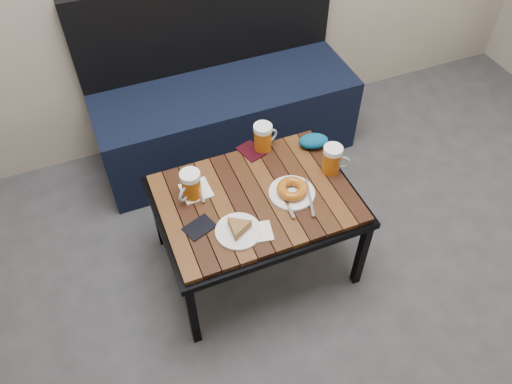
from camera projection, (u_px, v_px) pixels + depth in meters
name	position (u px, v px, depth m)	size (l,w,h in m)	color
bench	(225.00, 111.00, 2.77)	(1.40, 0.50, 0.95)	black
cafe_table	(256.00, 203.00, 2.12)	(0.84, 0.62, 0.47)	black
beer_mug_left	(191.00, 185.00, 2.04)	(0.13, 0.11, 0.14)	#AB520D
beer_mug_centre	(263.00, 137.00, 2.23)	(0.13, 0.10, 0.13)	#AB520D
beer_mug_right	(332.00, 159.00, 2.14)	(0.13, 0.11, 0.13)	#AB520D
plate_pie	(238.00, 229.00, 1.95)	(0.18, 0.18, 0.05)	white
plate_bagel	(292.00, 191.00, 2.08)	(0.19, 0.25, 0.05)	white
napkin_left	(196.00, 191.00, 2.10)	(0.12, 0.16, 0.01)	white
napkin_right	(257.00, 232.00, 1.96)	(0.13, 0.12, 0.01)	white
passport_navy	(199.00, 227.00, 1.97)	(0.08, 0.12, 0.01)	black
passport_burgundy	(251.00, 151.00, 2.26)	(0.09, 0.12, 0.01)	black
knit_pouch	(314.00, 141.00, 2.27)	(0.14, 0.09, 0.06)	navy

